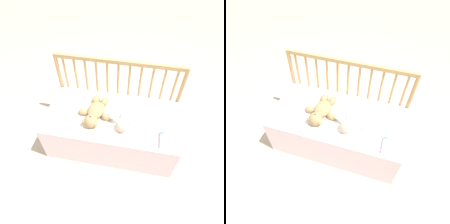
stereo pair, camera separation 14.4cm
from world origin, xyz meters
TOP-DOWN VIEW (x-y plane):
  - ground_plane at (0.00, 0.00)m, footprint 12.00×12.00m
  - crib_mattress at (0.00, 0.00)m, footprint 1.24×0.60m
  - crib_rail at (-0.00, 0.32)m, footprint 1.24×0.04m
  - blanket at (-0.01, 0.01)m, footprint 0.78×0.49m
  - teddy_bear at (-0.15, -0.02)m, footprint 0.32×0.40m
  - baby at (0.13, -0.03)m, footprint 0.29×0.39m
  - baby_bottle at (0.46, -0.18)m, footprint 0.05×0.17m

SIDE VIEW (x-z plane):
  - ground_plane at x=0.00m, z-range 0.00..0.00m
  - crib_mattress at x=0.00m, z-range 0.00..0.43m
  - blanket at x=-0.01m, z-range 0.43..0.44m
  - baby_bottle at x=0.46m, z-range 0.43..0.48m
  - baby at x=0.13m, z-range 0.42..0.53m
  - teddy_bear at x=-0.15m, z-range 0.42..0.54m
  - crib_rail at x=0.00m, z-range 0.17..1.00m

